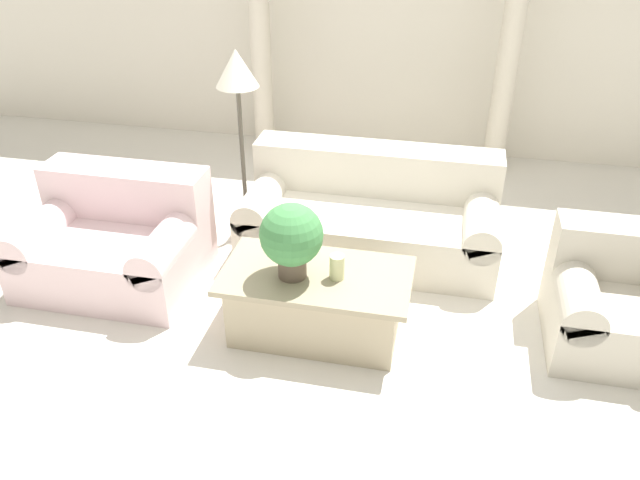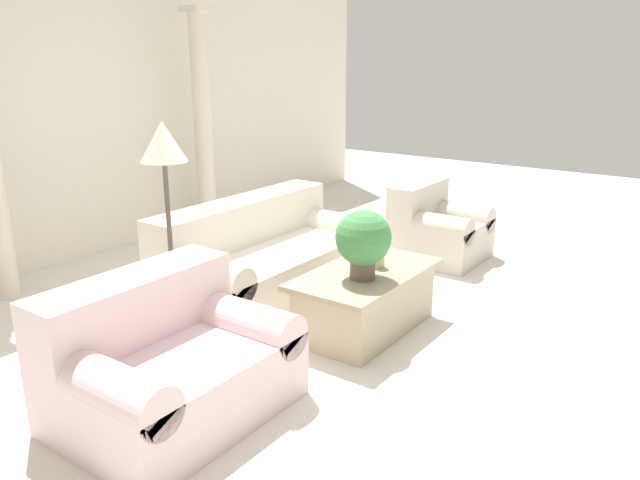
{
  "view_description": "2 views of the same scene",
  "coord_description": "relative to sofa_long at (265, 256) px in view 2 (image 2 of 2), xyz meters",
  "views": [
    {
      "loc": [
        0.87,
        -3.65,
        2.77
      ],
      "look_at": [
        0.12,
        -0.15,
        0.61
      ],
      "focal_mm": 35.0,
      "sensor_mm": 36.0,
      "label": 1
    },
    {
      "loc": [
        -3.66,
        -2.63,
        2.05
      ],
      "look_at": [
        0.18,
        0.1,
        0.64
      ],
      "focal_mm": 35.0,
      "sensor_mm": 36.0,
      "label": 2
    }
  ],
  "objects": [
    {
      "name": "ground_plane",
      "position": [
        -0.34,
        -0.82,
        -0.32
      ],
      "size": [
        16.0,
        16.0,
        0.0
      ],
      "primitive_type": "plane",
      "color": "silver"
    },
    {
      "name": "wall_back",
      "position": [
        -0.34,
        2.23,
        1.28
      ],
      "size": [
        10.0,
        0.06,
        3.2
      ],
      "color": "silver",
      "rests_on": "ground_plane"
    },
    {
      "name": "sofa_long",
      "position": [
        0.0,
        0.0,
        0.0
      ],
      "size": [
        2.03,
        0.99,
        0.8
      ],
      "color": "beige",
      "rests_on": "ground_plane"
    },
    {
      "name": "loveseat",
      "position": [
        -1.84,
        -0.82,
        0.01
      ],
      "size": [
        1.28,
        0.99,
        0.8
      ],
      "color": "silver",
      "rests_on": "ground_plane"
    },
    {
      "name": "coffee_table",
      "position": [
        -0.2,
        -1.17,
        -0.08
      ],
      "size": [
        1.25,
        0.69,
        0.48
      ],
      "color": "tan",
      "rests_on": "ground_plane"
    },
    {
      "name": "potted_plant",
      "position": [
        -0.34,
        -1.23,
        0.45
      ],
      "size": [
        0.41,
        0.41,
        0.51
      ],
      "color": "brown",
      "rests_on": "coffee_table"
    },
    {
      "name": "pillar_candle",
      "position": [
        -0.06,
        -1.2,
        0.24
      ],
      "size": [
        0.1,
        0.1,
        0.17
      ],
      "color": "beige",
      "rests_on": "coffee_table"
    },
    {
      "name": "floor_lamp",
      "position": [
        -1.07,
        -0.01,
        1.02
      ],
      "size": [
        0.33,
        0.33,
        1.6
      ],
      "color": "#4C473D",
      "rests_on": "ground_plane"
    },
    {
      "name": "column_right",
      "position": [
        1.03,
        1.75,
        0.97
      ],
      "size": [
        0.29,
        0.29,
        2.54
      ],
      "color": "beige",
      "rests_on": "ground_plane"
    },
    {
      "name": "armchair",
      "position": [
        1.75,
        -0.84,
        0.0
      ],
      "size": [
        0.84,
        0.84,
        0.77
      ],
      "color": "beige",
      "rests_on": "ground_plane"
    }
  ]
}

